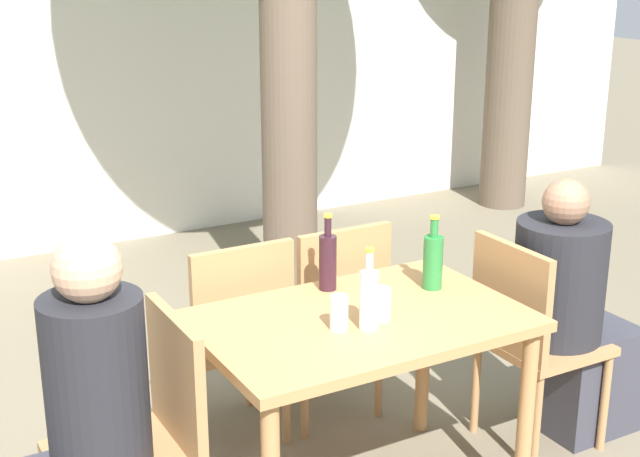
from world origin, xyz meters
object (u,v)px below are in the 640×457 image
(dining_table_front, at_px, (360,343))
(person_seated_1, at_px, (571,322))
(green_bottle_2, at_px, (433,260))
(wine_bottle_0, at_px, (328,260))
(patio_chair_3, at_px, (331,308))
(patio_chair_2, at_px, (233,330))
(person_seated_0, at_px, (73,446))
(drinking_glass_1, at_px, (382,304))
(drinking_glass_0, at_px, (339,313))
(water_bottle_1, at_px, (369,298))
(patio_chair_1, at_px, (529,332))
(patio_chair_0, at_px, (146,433))

(dining_table_front, bearing_deg, person_seated_1, -0.00)
(person_seated_1, height_order, green_bottle_2, person_seated_1)
(dining_table_front, distance_m, wine_bottle_0, 0.37)
(patio_chair_3, bearing_deg, dining_table_front, 69.14)
(dining_table_front, distance_m, patio_chair_2, 0.68)
(person_seated_0, distance_m, drinking_glass_1, 1.14)
(patio_chair_3, height_order, green_bottle_2, green_bottle_2)
(patio_chair_3, relative_size, drinking_glass_1, 7.57)
(patio_chair_2, relative_size, drinking_glass_0, 7.46)
(person_seated_1, height_order, water_bottle_1, person_seated_1)
(patio_chair_1, relative_size, patio_chair_2, 1.00)
(wine_bottle_0, height_order, water_bottle_1, wine_bottle_0)
(patio_chair_2, height_order, drinking_glass_0, patio_chair_2)
(patio_chair_3, relative_size, green_bottle_2, 3.13)
(wine_bottle_0, xyz_separation_m, green_bottle_2, (0.36, -0.19, -0.00))
(green_bottle_2, height_order, drinking_glass_1, green_bottle_2)
(patio_chair_1, relative_size, drinking_glass_0, 7.46)
(patio_chair_2, relative_size, green_bottle_2, 3.13)
(patio_chair_0, xyz_separation_m, water_bottle_1, (0.79, -0.11, 0.36))
(water_bottle_1, bearing_deg, wine_bottle_0, 80.83)
(green_bottle_2, bearing_deg, patio_chair_1, -13.14)
(dining_table_front, height_order, person_seated_1, person_seated_1)
(patio_chair_0, bearing_deg, person_seated_1, 90.00)
(patio_chair_2, bearing_deg, wine_bottle_0, 129.04)
(patio_chair_0, distance_m, person_seated_1, 1.88)
(dining_table_front, relative_size, drinking_glass_0, 9.48)
(person_seated_1, relative_size, green_bottle_2, 3.93)
(patio_chair_3, xyz_separation_m, person_seated_0, (-1.29, -0.62, 0.02))
(patio_chair_0, height_order, person_seated_1, person_seated_1)
(wine_bottle_0, height_order, green_bottle_2, wine_bottle_0)
(dining_table_front, xyz_separation_m, green_bottle_2, (0.39, 0.10, 0.22))
(patio_chair_2, distance_m, wine_bottle_0, 0.55)
(patio_chair_0, bearing_deg, drinking_glass_0, 85.01)
(patio_chair_3, relative_size, water_bottle_1, 3.12)
(patio_chair_3, distance_m, drinking_glass_1, 0.77)
(patio_chair_1, height_order, patio_chair_2, same)
(patio_chair_3, bearing_deg, patio_chair_1, 133.48)
(person_seated_1, relative_size, water_bottle_1, 3.91)
(dining_table_front, height_order, patio_chair_3, patio_chair_3)
(patio_chair_1, distance_m, wine_bottle_0, 0.92)
(dining_table_front, relative_size, patio_chair_3, 1.27)
(dining_table_front, bearing_deg, drinking_glass_1, -54.21)
(dining_table_front, distance_m, person_seated_1, 1.07)
(dining_table_front, xyz_separation_m, water_bottle_1, (-0.03, -0.11, 0.22))
(dining_table_front, height_order, person_seated_0, person_seated_0)
(dining_table_front, height_order, patio_chair_1, patio_chair_1)
(patio_chair_0, relative_size, drinking_glass_1, 7.57)
(patio_chair_0, height_order, drinking_glass_0, patio_chair_0)
(person_seated_1, xyz_separation_m, drinking_glass_1, (-1.01, -0.06, 0.31))
(patio_chair_2, distance_m, water_bottle_1, 0.83)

